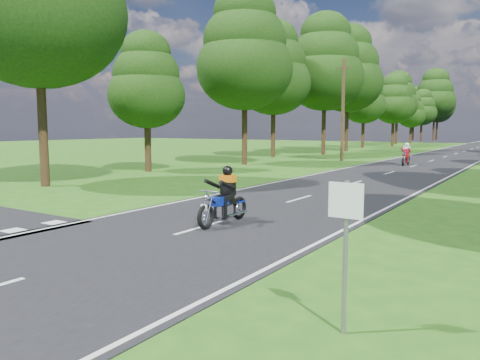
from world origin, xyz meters
The scene contains 7 objects.
ground centered at (0.00, 0.00, 0.00)m, with size 160.00×160.00×0.00m, color #255413.
main_road centered at (0.00, 50.00, 0.01)m, with size 7.00×140.00×0.02m, color black.
road_markings centered at (-0.14, 48.13, 0.02)m, with size 7.40×140.00×0.01m.
telegraph_pole centered at (-6.00, 28.00, 4.07)m, with size 1.20×0.26×8.00m.
road_sign centered at (5.50, -2.01, 1.34)m, with size 0.45×0.07×2.00m.
rider_near_blue centered at (0.26, 2.73, 0.82)m, with size 0.64×1.92×1.60m, color #0D2296, non-canonical shape.
rider_far_red centered at (-0.61, 26.22, 0.81)m, with size 0.63×1.90×1.58m, color #A9140D, non-canonical shape.
Camera 1 is at (7.55, -7.59, 2.66)m, focal length 35.00 mm.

